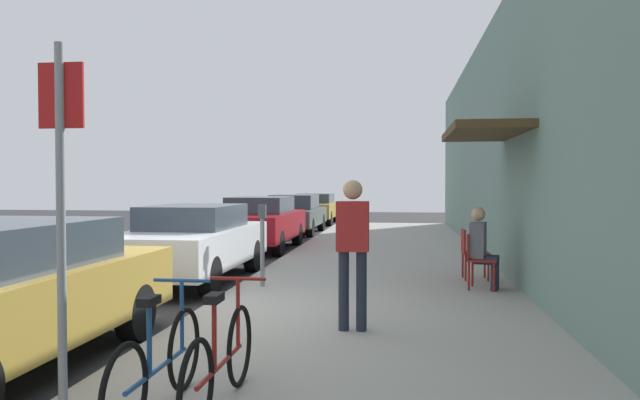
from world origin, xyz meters
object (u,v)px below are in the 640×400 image
parked_car_3 (294,214)px  parked_car_4 (315,208)px  seated_patron_0 (482,245)px  parked_car_2 (260,222)px  cafe_chair_1 (471,250)px  street_sign (61,204)px  bicycle_1 (158,365)px  parking_meter (262,239)px  pedestrian_standing (353,242)px  bicycle_0 (221,361)px  parked_car_1 (192,241)px  cafe_chair_0 (478,257)px

parked_car_3 → parked_car_4: 5.26m
parked_car_4 → seated_patron_0: 17.38m
parked_car_2 → cafe_chair_1: bearing=-46.1°
parked_car_3 → cafe_chair_1: (4.96, -10.41, -0.09)m
street_sign → bicycle_1: street_sign is taller
cafe_chair_1 → parking_meter: bearing=-161.1°
seated_patron_0 → pedestrian_standing: (-1.80, -2.92, 0.30)m
street_sign → cafe_chair_1: (3.46, 6.86, -1.02)m
street_sign → seated_patron_0: bearing=59.1°
street_sign → seated_patron_0: street_sign is taller
parked_car_2 → parked_car_4: size_ratio=1.00×
bicycle_0 → cafe_chair_1: bicycle_0 is taller
parked_car_1 → parked_car_3: bearing=90.0°
parked_car_1 → bicycle_1: 6.71m
parked_car_2 → bicycle_1: size_ratio=2.57×
parking_meter → parked_car_4: bearing=95.3°
parked_car_3 → parking_meter: parking_meter is taller
seated_patron_0 → cafe_chair_1: (-0.06, 0.97, -0.19)m
parked_car_4 → bicycle_1: size_ratio=2.57×
parked_car_4 → bicycle_0: parked_car_4 is taller
parked_car_1 → cafe_chair_1: 4.97m
street_sign → seated_patron_0: size_ratio=2.02×
parked_car_2 → cafe_chair_1: size_ratio=5.06×
parking_meter → cafe_chair_0: 3.43m
parking_meter → parked_car_2: bearing=103.8°
parked_car_1 → cafe_chair_0: bearing=-9.2°
cafe_chair_0 → street_sign: bearing=-120.4°
parked_car_1 → pedestrian_standing: pedestrian_standing is taller
parking_meter → bicycle_1: 5.40m
parked_car_1 → bicycle_1: size_ratio=2.57×
parked_car_1 → parked_car_3: (0.00, 10.56, -0.01)m
parked_car_2 → seated_patron_0: bearing=-50.6°
parked_car_4 → cafe_chair_0: 17.35m
parked_car_3 → bicycle_0: 16.97m
cafe_chair_1 → parked_car_4: bearing=107.6°
cafe_chair_0 → parked_car_3: bearing=113.6°
parked_car_2 → cafe_chair_0: size_ratio=5.06×
parked_car_1 → pedestrian_standing: bearing=-49.2°
parked_car_1 → parked_car_2: bearing=90.0°
seated_patron_0 → pedestrian_standing: pedestrian_standing is taller
bicycle_0 → parked_car_1: bearing=111.5°
cafe_chair_0 → seated_patron_0: size_ratio=0.67×
parked_car_2 → parking_meter: size_ratio=3.33×
bicycle_0 → pedestrian_standing: bearing=72.8°
parked_car_1 → pedestrian_standing: (3.23, -3.74, 0.39)m
parking_meter → seated_patron_0: (3.47, 0.20, -0.07)m
parked_car_1 → bicycle_1: bearing=-72.3°
parking_meter → cafe_chair_0: size_ratio=1.52×
parked_car_4 → bicycle_0: bearing=-83.6°
parked_car_2 → bicycle_1: 11.87m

